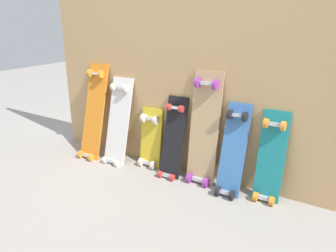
{
  "coord_description": "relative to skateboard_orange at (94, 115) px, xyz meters",
  "views": [
    {
      "loc": [
        1.24,
        -2.09,
        1.23
      ],
      "look_at": [
        0.0,
        -0.07,
        0.41
      ],
      "focal_mm": 34.47,
      "sensor_mm": 36.0,
      "label": 1
    }
  ],
  "objects": [
    {
      "name": "skateboard_teal",
      "position": [
        1.57,
        0.06,
        -0.09
      ],
      "size": [
        0.18,
        0.18,
        0.7
      ],
      "color": "#197A7F",
      "rests_on": "ground"
    },
    {
      "name": "skateboard_orange",
      "position": [
        0.0,
        0.0,
        0.0
      ],
      "size": [
        0.21,
        0.3,
        0.89
      ],
      "color": "orange",
      "rests_on": "ground"
    },
    {
      "name": "plywood_wall_panel",
      "position": [
        0.78,
        0.16,
        0.56
      ],
      "size": [
        2.46,
        0.04,
        1.88
      ],
      "primitive_type": "cube",
      "color": "tan",
      "rests_on": "ground"
    },
    {
      "name": "skateboard_natural",
      "position": [
        1.06,
        0.06,
        0.02
      ],
      "size": [
        0.23,
        0.19,
        0.91
      ],
      "color": "tan",
      "rests_on": "ground"
    },
    {
      "name": "skateboard_yellow",
      "position": [
        0.56,
        0.08,
        -0.16
      ],
      "size": [
        0.2,
        0.15,
        0.56
      ],
      "color": "gold",
      "rests_on": "ground"
    },
    {
      "name": "skateboard_white",
      "position": [
        0.26,
        0.02,
        -0.05
      ],
      "size": [
        0.21,
        0.26,
        0.8
      ],
      "color": "silver",
      "rests_on": "ground"
    },
    {
      "name": "ground_plane",
      "position": [
        0.78,
        0.09,
        -0.38
      ],
      "size": [
        12.0,
        12.0,
        0.0
      ],
      "primitive_type": "plane",
      "color": "#9E9991"
    },
    {
      "name": "skateboard_blue",
      "position": [
        1.31,
        0.02,
        -0.09
      ],
      "size": [
        0.18,
        0.25,
        0.72
      ],
      "color": "#386BAD",
      "rests_on": "ground"
    },
    {
      "name": "skateboard_black",
      "position": [
        0.81,
        0.03,
        -0.1
      ],
      "size": [
        0.18,
        0.23,
        0.71
      ],
      "color": "black",
      "rests_on": "ground"
    }
  ]
}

